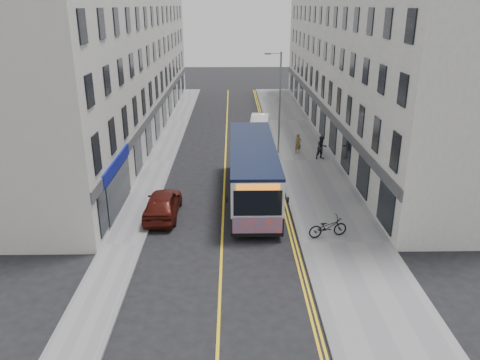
{
  "coord_description": "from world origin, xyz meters",
  "views": [
    {
      "loc": [
        0.56,
        -21.96,
        11.3
      ],
      "look_at": [
        0.99,
        3.81,
        1.6
      ],
      "focal_mm": 35.0,
      "sensor_mm": 36.0,
      "label": 1
    }
  ],
  "objects_px": {
    "pedestrian_near": "(298,144)",
    "car_maroon": "(163,203)",
    "pedestrian_far": "(322,148)",
    "bicycle": "(328,227)",
    "car_white": "(260,123)",
    "streetlamp": "(279,100)",
    "city_bus": "(253,170)"
  },
  "relations": [
    {
      "from": "bicycle",
      "to": "car_white",
      "type": "bearing_deg",
      "value": -6.99
    },
    {
      "from": "city_bus",
      "to": "streetlamp",
      "type": "bearing_deg",
      "value": 75.31
    },
    {
      "from": "bicycle",
      "to": "streetlamp",
      "type": "bearing_deg",
      "value": -7.98
    },
    {
      "from": "streetlamp",
      "to": "pedestrian_near",
      "type": "xyz_separation_m",
      "value": [
        1.62,
        -0.24,
        -3.46
      ]
    },
    {
      "from": "pedestrian_near",
      "to": "pedestrian_far",
      "type": "height_order",
      "value": "pedestrian_far"
    },
    {
      "from": "pedestrian_far",
      "to": "car_maroon",
      "type": "distance_m",
      "value": 14.72
    },
    {
      "from": "city_bus",
      "to": "pedestrian_near",
      "type": "distance_m",
      "value": 9.76
    },
    {
      "from": "car_white",
      "to": "streetlamp",
      "type": "bearing_deg",
      "value": -74.36
    },
    {
      "from": "bicycle",
      "to": "pedestrian_near",
      "type": "relative_size",
      "value": 1.27
    },
    {
      "from": "pedestrian_near",
      "to": "car_white",
      "type": "bearing_deg",
      "value": 84.36
    },
    {
      "from": "bicycle",
      "to": "pedestrian_far",
      "type": "xyz_separation_m",
      "value": [
        1.99,
        12.89,
        0.36
      ]
    },
    {
      "from": "bicycle",
      "to": "car_white",
      "type": "height_order",
      "value": "car_white"
    },
    {
      "from": "city_bus",
      "to": "car_white",
      "type": "height_order",
      "value": "city_bus"
    },
    {
      "from": "pedestrian_near",
      "to": "car_maroon",
      "type": "distance_m",
      "value": 14.68
    },
    {
      "from": "pedestrian_far",
      "to": "pedestrian_near",
      "type": "bearing_deg",
      "value": 117.31
    },
    {
      "from": "pedestrian_near",
      "to": "car_maroon",
      "type": "relative_size",
      "value": 0.35
    },
    {
      "from": "streetlamp",
      "to": "city_bus",
      "type": "relative_size",
      "value": 0.68
    },
    {
      "from": "streetlamp",
      "to": "car_white",
      "type": "relative_size",
      "value": 1.68
    },
    {
      "from": "city_bus",
      "to": "car_white",
      "type": "distance_m",
      "value": 16.47
    },
    {
      "from": "streetlamp",
      "to": "car_maroon",
      "type": "relative_size",
      "value": 1.76
    },
    {
      "from": "pedestrian_near",
      "to": "car_white",
      "type": "height_order",
      "value": "pedestrian_near"
    },
    {
      "from": "car_maroon",
      "to": "pedestrian_near",
      "type": "bearing_deg",
      "value": -128.15
    },
    {
      "from": "bicycle",
      "to": "car_white",
      "type": "xyz_separation_m",
      "value": [
        -2.24,
        21.85,
        0.13
      ]
    },
    {
      "from": "streetlamp",
      "to": "pedestrian_far",
      "type": "bearing_deg",
      "value": -27.55
    },
    {
      "from": "city_bus",
      "to": "pedestrian_near",
      "type": "bearing_deg",
      "value": 65.65
    },
    {
      "from": "pedestrian_near",
      "to": "car_maroon",
      "type": "bearing_deg",
      "value": -153.64
    },
    {
      "from": "streetlamp",
      "to": "car_maroon",
      "type": "xyz_separation_m",
      "value": [
        -7.57,
        -11.69,
        -3.61
      ]
    },
    {
      "from": "streetlamp",
      "to": "pedestrian_near",
      "type": "height_order",
      "value": "streetlamp"
    },
    {
      "from": "streetlamp",
      "to": "car_maroon",
      "type": "height_order",
      "value": "streetlamp"
    },
    {
      "from": "city_bus",
      "to": "car_maroon",
      "type": "xyz_separation_m",
      "value": [
        -5.19,
        -2.59,
        -1.09
      ]
    },
    {
      "from": "city_bus",
      "to": "pedestrian_near",
      "type": "relative_size",
      "value": 7.29
    },
    {
      "from": "streetlamp",
      "to": "pedestrian_far",
      "type": "xyz_separation_m",
      "value": [
        3.23,
        -1.68,
        -3.37
      ]
    }
  ]
}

